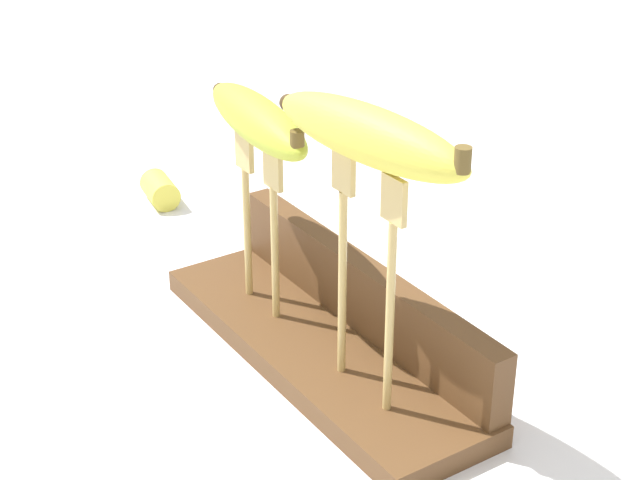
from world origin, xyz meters
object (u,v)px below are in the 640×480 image
fork_stand_left (260,209)px  fork_stand_right (366,261)px  banana_raised_left (257,119)px  banana_raised_right (369,135)px  banana_chunk_near (160,190)px

fork_stand_left → fork_stand_right: size_ratio=0.82×
fork_stand_left → fork_stand_right: fork_stand_right is taller
banana_raised_left → banana_raised_right: bearing=-0.0°
banana_raised_left → fork_stand_right: bearing=-0.0°
fork_stand_right → banana_raised_left: 0.18m
fork_stand_left → banana_chunk_near: bearing=173.1°
fork_stand_right → banana_raised_right: (-0.00, -0.00, 0.10)m
banana_raised_right → banana_chunk_near: size_ratio=3.27×
banana_raised_left → banana_chunk_near: (-0.30, 0.04, -0.19)m
banana_raised_left → banana_raised_right: (0.16, -0.00, 0.04)m
banana_raised_right → banana_chunk_near: bearing=175.5°
fork_stand_left → banana_raised_right: (0.16, -0.00, 0.12)m
banana_raised_right → banana_raised_left: bearing=180.0°
fork_stand_right → banana_raised_left: (-0.16, 0.00, 0.07)m
fork_stand_right → banana_raised_right: banana_raised_right is taller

